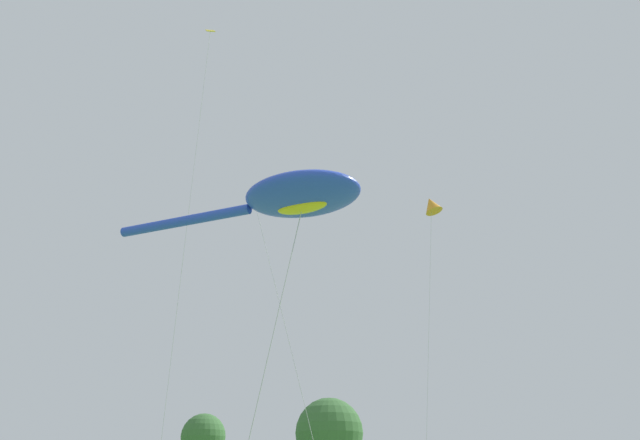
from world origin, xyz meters
The scene contains 6 objects.
big_show_kite centered at (0.50, 12.45, 10.32)m, with size 7.11×8.17×10.84m.
small_kite_diamond_red centered at (16.38, 25.29, 18.61)m, with size 3.91×2.14×19.30m.
small_kite_triangle_green centered at (1.31, 18.32, 12.67)m, with size 2.60×3.38×13.06m.
small_kite_box_yellow centered at (-0.22, 22.99, 19.51)m, with size 0.48×2.43×24.81m.
tree_shrub_far centered at (28.36, 62.37, 6.91)m, with size 7.94×7.94×10.91m.
tree_pine_center centered at (11.00, 55.12, 5.56)m, with size 4.20×4.20×7.71m.
Camera 1 is at (-7.04, -3.96, 1.73)m, focal length 34.15 mm.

